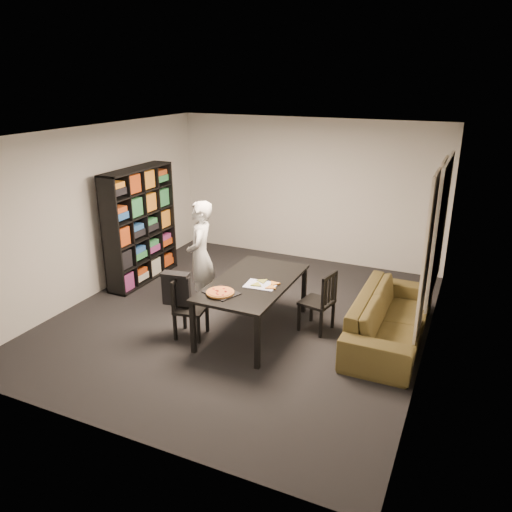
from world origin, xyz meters
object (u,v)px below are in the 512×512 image
at_px(dining_table, 253,286).
at_px(chair_right, 322,298).
at_px(baking_tray, 222,293).
at_px(pepperoni_pizza, 220,292).
at_px(sofa, 390,318).
at_px(chair_left, 185,303).
at_px(person, 200,256).
at_px(bookshelf, 140,226).

height_order(dining_table, chair_right, chair_right).
bearing_deg(chair_right, baking_tray, -38.42).
height_order(chair_right, pepperoni_pizza, chair_right).
distance_m(pepperoni_pizza, sofa, 2.25).
relative_size(dining_table, chair_left, 2.13).
xyz_separation_m(person, pepperoni_pizza, (0.81, -0.91, -0.06)).
bearing_deg(sofa, dining_table, 106.59).
xyz_separation_m(chair_right, person, (-1.86, -0.01, 0.33)).
bearing_deg(chair_right, sofa, 110.63).
distance_m(bookshelf, dining_table, 2.63).
bearing_deg(bookshelf, sofa, -5.08).
distance_m(dining_table, chair_left, 0.93).
height_order(bookshelf, sofa, bookshelf).
xyz_separation_m(dining_table, chair_right, (0.85, 0.37, -0.18)).
bearing_deg(person, chair_left, -5.76).
distance_m(baking_tray, sofa, 2.23).
relative_size(dining_table, chair_right, 2.05).
relative_size(person, pepperoni_pizza, 4.65).
xyz_separation_m(dining_table, baking_tray, (-0.20, -0.51, 0.07)).
bearing_deg(chair_right, pepperoni_pizza, -37.24).
bearing_deg(chair_left, baking_tray, -102.27).
xyz_separation_m(bookshelf, chair_left, (1.69, -1.37, -0.48)).
distance_m(dining_table, person, 1.08).
xyz_separation_m(chair_left, sofa, (2.50, 1.00, -0.15)).
distance_m(person, pepperoni_pizza, 1.22).
height_order(dining_table, person, person).
relative_size(chair_right, person, 0.52).
distance_m(chair_left, sofa, 2.69).
bearing_deg(person, chair_right, 68.40).
bearing_deg(baking_tray, sofa, 28.02).
relative_size(chair_right, baking_tray, 2.13).
bearing_deg(baking_tray, person, 132.91).
xyz_separation_m(pepperoni_pizza, sofa, (1.93, 1.06, -0.44)).
bearing_deg(person, sofa, 71.32).
bearing_deg(baking_tray, pepperoni_pizza, -88.46).
xyz_separation_m(chair_left, chair_right, (1.61, 0.86, 0.02)).
height_order(bookshelf, person, bookshelf).
bearing_deg(chair_left, dining_table, -67.31).
bearing_deg(dining_table, baking_tray, -110.99).
bearing_deg(baking_tray, bookshelf, 148.24).
height_order(baking_tray, sofa, baking_tray).
distance_m(dining_table, pepperoni_pizza, 0.59).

